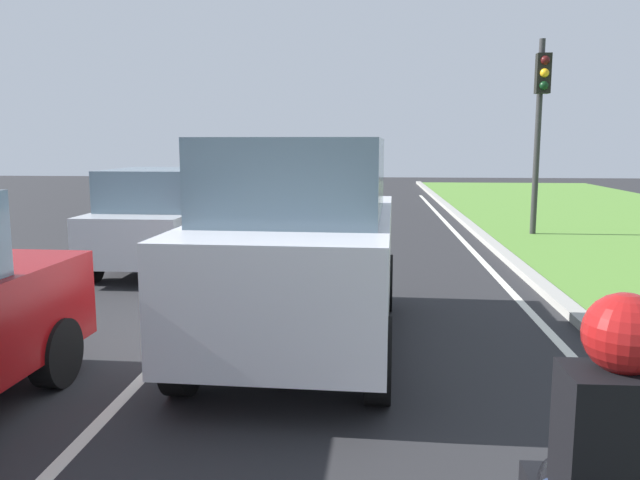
# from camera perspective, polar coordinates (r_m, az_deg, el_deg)

# --- Properties ---
(ground_plane) EXTENTS (60.00, 60.00, 0.00)m
(ground_plane) POSITION_cam_1_polar(r_m,az_deg,el_deg) (11.51, -2.84, -2.44)
(ground_plane) COLOR #262628
(lane_line_center) EXTENTS (0.12, 32.00, 0.01)m
(lane_line_center) POSITION_cam_1_polar(r_m,az_deg,el_deg) (11.62, -6.27, -2.36)
(lane_line_center) COLOR silver
(lane_line_center) RESTS_ON ground
(lane_line_right_edge) EXTENTS (0.12, 32.00, 0.01)m
(lane_line_right_edge) POSITION_cam_1_polar(r_m,az_deg,el_deg) (11.62, 15.08, -2.62)
(lane_line_right_edge) COLOR silver
(lane_line_right_edge) RESTS_ON ground
(curb_right) EXTENTS (0.24, 48.00, 0.12)m
(curb_right) POSITION_cam_1_polar(r_m,az_deg,el_deg) (11.71, 17.49, -2.35)
(curb_right) COLOR #9E9B93
(curb_right) RESTS_ON ground
(car_suv_ahead) EXTENTS (2.11, 4.57, 2.28)m
(car_suv_ahead) POSITION_cam_1_polar(r_m,az_deg,el_deg) (6.90, -1.58, -0.15)
(car_suv_ahead) COLOR silver
(car_suv_ahead) RESTS_ON ground
(car_hatchback_far) EXTENTS (1.75, 3.71, 1.78)m
(car_hatchback_far) POSITION_cam_1_polar(r_m,az_deg,el_deg) (11.60, -14.16, 1.80)
(car_hatchback_far) COLOR #B7BABF
(car_hatchback_far) RESTS_ON ground
(rider_person) EXTENTS (0.50, 0.40, 1.16)m
(rider_person) POSITION_cam_1_polar(r_m,az_deg,el_deg) (2.53, 25.05, -16.57)
(rider_person) COLOR black
(rider_person) RESTS_ON ground
(traffic_light_near_right) EXTENTS (0.32, 0.50, 4.60)m
(traffic_light_near_right) POSITION_cam_1_polar(r_m,az_deg,el_deg) (15.87, 19.19, 11.26)
(traffic_light_near_right) COLOR #2D2D2D
(traffic_light_near_right) RESTS_ON ground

